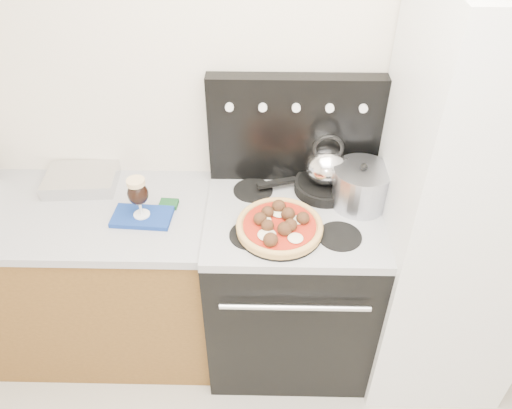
{
  "coord_description": "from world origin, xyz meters",
  "views": [
    {
      "loc": [
        -0.05,
        -0.47,
        2.3
      ],
      "look_at": [
        -0.08,
        1.05,
        1.06
      ],
      "focal_mm": 35.0,
      "sensor_mm": 36.0,
      "label": 1
    }
  ],
  "objects_px": {
    "fridge": "(461,213)",
    "beer_glass": "(139,198)",
    "base_cabinet": "(68,281)",
    "pizza": "(280,225)",
    "stove_body": "(289,287)",
    "tea_kettle": "(327,163)",
    "pizza_pan": "(279,230)",
    "skillet": "(324,186)",
    "stock_pot": "(361,188)",
    "oven_mitt": "(142,217)"
  },
  "relations": [
    {
      "from": "stove_body",
      "to": "tea_kettle",
      "type": "bearing_deg",
      "value": 48.45
    },
    {
      "from": "pizza_pan",
      "to": "pizza",
      "type": "distance_m",
      "value": 0.03
    },
    {
      "from": "stove_body",
      "to": "pizza_pan",
      "type": "bearing_deg",
      "value": -117.81
    },
    {
      "from": "pizza",
      "to": "skillet",
      "type": "relative_size",
      "value": 1.31
    },
    {
      "from": "beer_glass",
      "to": "pizza",
      "type": "bearing_deg",
      "value": -8.8
    },
    {
      "from": "tea_kettle",
      "to": "stock_pot",
      "type": "height_order",
      "value": "tea_kettle"
    },
    {
      "from": "base_cabinet",
      "to": "beer_glass",
      "type": "relative_size",
      "value": 7.63
    },
    {
      "from": "pizza_pan",
      "to": "skillet",
      "type": "distance_m",
      "value": 0.35
    },
    {
      "from": "beer_glass",
      "to": "stock_pot",
      "type": "height_order",
      "value": "beer_glass"
    },
    {
      "from": "base_cabinet",
      "to": "fridge",
      "type": "relative_size",
      "value": 0.76
    },
    {
      "from": "stove_body",
      "to": "pizza",
      "type": "distance_m",
      "value": 0.53
    },
    {
      "from": "pizza",
      "to": "skillet",
      "type": "xyz_separation_m",
      "value": [
        0.21,
        0.28,
        -0.01
      ]
    },
    {
      "from": "beer_glass",
      "to": "tea_kettle",
      "type": "bearing_deg",
      "value": 13.59
    },
    {
      "from": "base_cabinet",
      "to": "stove_body",
      "type": "distance_m",
      "value": 1.11
    },
    {
      "from": "fridge",
      "to": "beer_glass",
      "type": "xyz_separation_m",
      "value": [
        -1.35,
        -0.01,
        0.07
      ]
    },
    {
      "from": "skillet",
      "to": "stock_pot",
      "type": "relative_size",
      "value": 1.13
    },
    {
      "from": "fridge",
      "to": "beer_glass",
      "type": "distance_m",
      "value": 1.35
    },
    {
      "from": "skillet",
      "to": "pizza",
      "type": "bearing_deg",
      "value": -126.14
    },
    {
      "from": "stove_body",
      "to": "base_cabinet",
      "type": "bearing_deg",
      "value": 178.7
    },
    {
      "from": "base_cabinet",
      "to": "stove_body",
      "type": "height_order",
      "value": "stove_body"
    },
    {
      "from": "base_cabinet",
      "to": "oven_mitt",
      "type": "height_order",
      "value": "oven_mitt"
    },
    {
      "from": "base_cabinet",
      "to": "pizza_pan",
      "type": "xyz_separation_m",
      "value": [
        1.04,
        -0.15,
        0.5
      ]
    },
    {
      "from": "stove_body",
      "to": "pizza_pan",
      "type": "distance_m",
      "value": 0.51
    },
    {
      "from": "pizza",
      "to": "tea_kettle",
      "type": "distance_m",
      "value": 0.37
    },
    {
      "from": "stove_body",
      "to": "stock_pot",
      "type": "relative_size",
      "value": 3.68
    },
    {
      "from": "pizza_pan",
      "to": "pizza",
      "type": "bearing_deg",
      "value": 0.0
    },
    {
      "from": "oven_mitt",
      "to": "pizza_pan",
      "type": "xyz_separation_m",
      "value": [
        0.59,
        -0.09,
        0.01
      ]
    },
    {
      "from": "beer_glass",
      "to": "tea_kettle",
      "type": "relative_size",
      "value": 0.94
    },
    {
      "from": "fridge",
      "to": "pizza_pan",
      "type": "distance_m",
      "value": 0.77
    },
    {
      "from": "fridge",
      "to": "pizza",
      "type": "distance_m",
      "value": 0.77
    },
    {
      "from": "stove_body",
      "to": "oven_mitt",
      "type": "relative_size",
      "value": 3.5
    },
    {
      "from": "stock_pot",
      "to": "oven_mitt",
      "type": "bearing_deg",
      "value": -173.98
    },
    {
      "from": "fridge",
      "to": "oven_mitt",
      "type": "height_order",
      "value": "fridge"
    },
    {
      "from": "base_cabinet",
      "to": "fridge",
      "type": "bearing_deg",
      "value": -1.59
    },
    {
      "from": "base_cabinet",
      "to": "beer_glass",
      "type": "bearing_deg",
      "value": -7.18
    },
    {
      "from": "stove_body",
      "to": "oven_mitt",
      "type": "distance_m",
      "value": 0.8
    },
    {
      "from": "base_cabinet",
      "to": "pizza",
      "type": "relative_size",
      "value": 4.1
    },
    {
      "from": "fridge",
      "to": "skillet",
      "type": "relative_size",
      "value": 7.04
    },
    {
      "from": "pizza_pan",
      "to": "pizza",
      "type": "xyz_separation_m",
      "value": [
        0.0,
        0.0,
        0.03
      ]
    },
    {
      "from": "stock_pot",
      "to": "fridge",
      "type": "bearing_deg",
      "value": -12.43
    },
    {
      "from": "oven_mitt",
      "to": "tea_kettle",
      "type": "relative_size",
      "value": 1.24
    },
    {
      "from": "base_cabinet",
      "to": "stock_pot",
      "type": "bearing_deg",
      "value": 1.71
    },
    {
      "from": "fridge",
      "to": "tea_kettle",
      "type": "relative_size",
      "value": 9.39
    },
    {
      "from": "tea_kettle",
      "to": "stock_pot",
      "type": "xyz_separation_m",
      "value": [
        0.14,
        -0.09,
        -0.06
      ]
    },
    {
      "from": "oven_mitt",
      "to": "beer_glass",
      "type": "xyz_separation_m",
      "value": [
        0.0,
        0.0,
        0.11
      ]
    },
    {
      "from": "oven_mitt",
      "to": "skillet",
      "type": "relative_size",
      "value": 0.93
    },
    {
      "from": "pizza",
      "to": "stock_pot",
      "type": "bearing_deg",
      "value": 28.49
    },
    {
      "from": "beer_glass",
      "to": "skillet",
      "type": "height_order",
      "value": "beer_glass"
    },
    {
      "from": "base_cabinet",
      "to": "pizza",
      "type": "xyz_separation_m",
      "value": [
        1.04,
        -0.15,
        0.53
      ]
    },
    {
      "from": "pizza",
      "to": "tea_kettle",
      "type": "height_order",
      "value": "tea_kettle"
    }
  ]
}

